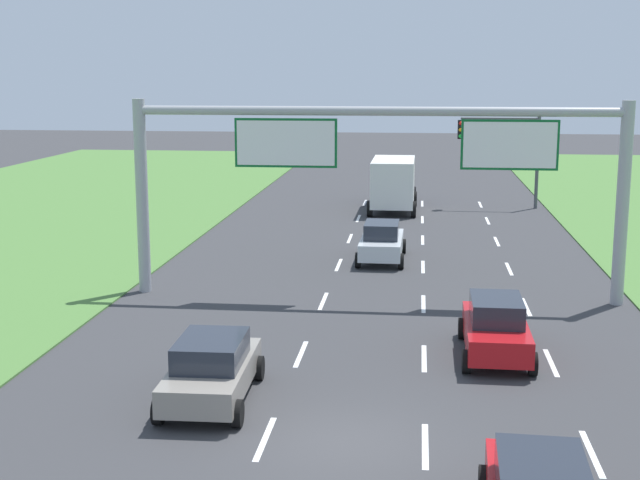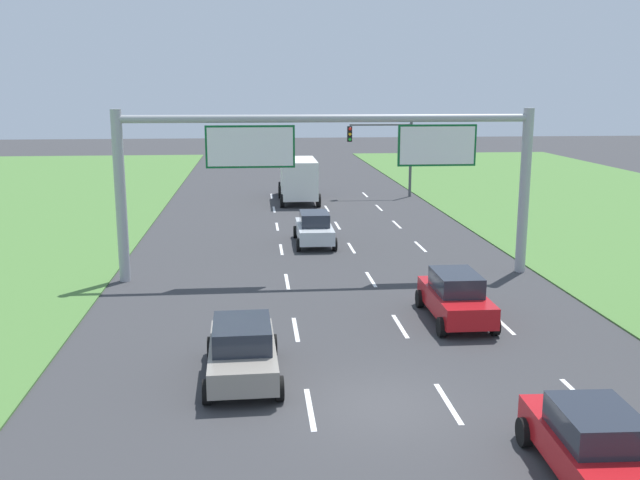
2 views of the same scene
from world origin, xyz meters
TOP-DOWN VIEW (x-y plane):
  - ground_plane at (0.00, 0.00)m, footprint 200.00×200.00m
  - lane_dashes_inner_left at (-1.75, 9.00)m, footprint 0.14×56.40m
  - lane_dashes_inner_right at (1.75, 9.00)m, footprint 0.14×56.40m
  - lane_dashes_slip at (5.25, 9.00)m, footprint 0.14×56.40m
  - car_near_red at (-3.43, 2.14)m, footprint 2.13×4.30m
  - car_lead_silver at (-0.01, 19.11)m, footprint 2.02×4.34m
  - car_mid_lane at (3.74, 6.46)m, footprint 2.00×4.27m
  - car_far_ahead at (3.65, -3.84)m, footprint 2.11×4.23m
  - box_truck at (0.06, 33.72)m, footprint 2.73×7.55m
  - sign_gantry at (0.13, 12.71)m, footprint 17.24×0.44m
  - traffic_light_mast at (6.44, 34.82)m, footprint 4.76×0.49m

SIDE VIEW (x-z plane):
  - ground_plane at x=0.00m, z-range 0.00..0.00m
  - lane_dashes_inner_left at x=-1.75m, z-range 0.00..0.01m
  - lane_dashes_inner_right at x=1.75m, z-range 0.00..0.01m
  - lane_dashes_slip at x=5.25m, z-range 0.00..0.01m
  - car_far_ahead at x=3.65m, z-range 0.00..1.57m
  - car_near_red at x=-3.43m, z-range 0.01..1.61m
  - car_lead_silver at x=-0.01m, z-range -0.01..1.65m
  - car_mid_lane at x=3.74m, z-range 0.00..1.68m
  - box_truck at x=0.06m, z-range 0.14..3.15m
  - traffic_light_mast at x=6.44m, z-range 1.07..6.67m
  - sign_gantry at x=0.13m, z-range 1.40..8.40m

